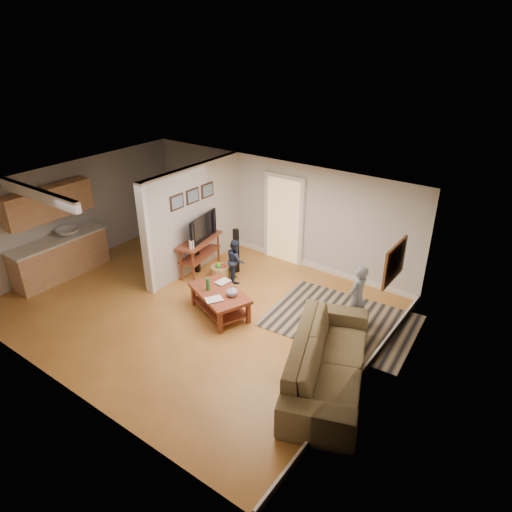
# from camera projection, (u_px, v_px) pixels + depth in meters

# --- Properties ---
(ground) EXTENTS (7.50, 7.50, 0.00)m
(ground) POSITION_uv_depth(u_px,v_px,m) (195.00, 307.00, 9.56)
(ground) COLOR #945925
(ground) RESTS_ON ground
(room_shell) EXTENTS (7.54, 6.02, 2.52)m
(room_shell) POSITION_uv_depth(u_px,v_px,m) (167.00, 225.00, 9.78)
(room_shell) COLOR silver
(room_shell) RESTS_ON ground
(area_rug) EXTENTS (2.98, 2.28, 0.01)m
(area_rug) POSITION_uv_depth(u_px,v_px,m) (341.00, 321.00, 9.09)
(area_rug) COLOR black
(area_rug) RESTS_ON ground
(sofa) EXTENTS (2.07, 3.10, 0.84)m
(sofa) POSITION_uv_depth(u_px,v_px,m) (326.00, 380.00, 7.56)
(sofa) COLOR #4C4326
(sofa) RESTS_ON ground
(coffee_table) EXTENTS (1.53, 1.22, 0.79)m
(coffee_table) POSITION_uv_depth(u_px,v_px,m) (221.00, 297.00, 9.14)
(coffee_table) COLOR #5E2616
(coffee_table) RESTS_ON ground
(tv_console) EXTENTS (0.74, 1.40, 1.15)m
(tv_console) POSITION_uv_depth(u_px,v_px,m) (200.00, 242.00, 10.62)
(tv_console) COLOR #5E2616
(tv_console) RESTS_ON ground
(speaker_left) EXTENTS (0.15, 0.15, 1.13)m
(speaker_left) POSITION_uv_depth(u_px,v_px,m) (197.00, 250.00, 10.70)
(speaker_left) COLOR black
(speaker_left) RESTS_ON ground
(speaker_right) EXTENTS (0.15, 0.15, 1.10)m
(speaker_right) POSITION_uv_depth(u_px,v_px,m) (236.00, 251.00, 10.70)
(speaker_right) COLOR black
(speaker_right) RESTS_ON ground
(toy_basket) EXTENTS (0.45, 0.45, 0.40)m
(toy_basket) POSITION_uv_depth(u_px,v_px,m) (221.00, 271.00, 10.61)
(toy_basket) COLOR #A77A48
(toy_basket) RESTS_ON ground
(child) EXTENTS (0.37, 0.51, 1.30)m
(child) POSITION_uv_depth(u_px,v_px,m) (354.00, 325.00, 8.96)
(child) COLOR slate
(child) RESTS_ON ground
(toddler) EXTENTS (0.62, 0.61, 1.01)m
(toddler) POSITION_uv_depth(u_px,v_px,m) (236.00, 280.00, 10.59)
(toddler) COLOR #1C253B
(toddler) RESTS_ON ground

